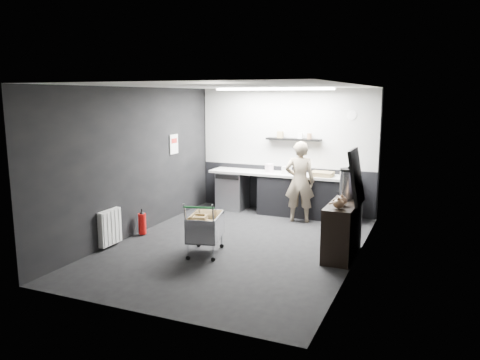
% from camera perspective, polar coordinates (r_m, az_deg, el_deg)
% --- Properties ---
extents(floor, '(5.50, 5.50, 0.00)m').
position_cam_1_polar(floor, '(8.11, -0.48, -8.03)').
color(floor, black).
rests_on(floor, ground).
extents(ceiling, '(5.50, 5.50, 0.00)m').
position_cam_1_polar(ceiling, '(7.70, -0.51, 11.40)').
color(ceiling, white).
rests_on(ceiling, wall_back).
extents(wall_back, '(5.50, 0.00, 5.50)m').
position_cam_1_polar(wall_back, '(10.35, 5.65, 3.58)').
color(wall_back, black).
rests_on(wall_back, floor).
extents(wall_front, '(5.50, 0.00, 5.50)m').
position_cam_1_polar(wall_front, '(5.44, -12.25, -2.72)').
color(wall_front, black).
rests_on(wall_front, floor).
extents(wall_left, '(0.00, 5.50, 5.50)m').
position_cam_1_polar(wall_left, '(8.78, -12.54, 2.19)').
color(wall_left, black).
rests_on(wall_left, floor).
extents(wall_right, '(0.00, 5.50, 5.50)m').
position_cam_1_polar(wall_right, '(7.24, 14.16, 0.42)').
color(wall_right, black).
rests_on(wall_right, floor).
extents(kitchen_wall_panel, '(3.95, 0.02, 1.70)m').
position_cam_1_polar(kitchen_wall_panel, '(10.28, 5.66, 6.34)').
color(kitchen_wall_panel, '#B2B2AE').
rests_on(kitchen_wall_panel, wall_back).
extents(dado_panel, '(3.95, 0.02, 1.00)m').
position_cam_1_polar(dado_panel, '(10.46, 5.53, -1.06)').
color(dado_panel, black).
rests_on(dado_panel, wall_back).
extents(floating_shelf, '(1.20, 0.22, 0.04)m').
position_cam_1_polar(floating_shelf, '(10.14, 6.53, 4.96)').
color(floating_shelf, black).
rests_on(floating_shelf, wall_back).
extents(wall_clock, '(0.20, 0.03, 0.20)m').
position_cam_1_polar(wall_clock, '(9.93, 13.47, 7.70)').
color(wall_clock, silver).
rests_on(wall_clock, wall_back).
extents(poster, '(0.02, 0.30, 0.40)m').
position_cam_1_polar(poster, '(9.83, -8.07, 4.35)').
color(poster, white).
rests_on(poster, wall_left).
extents(poster_red_band, '(0.02, 0.22, 0.10)m').
position_cam_1_polar(poster_red_band, '(9.82, -8.05, 4.75)').
color(poster_red_band, red).
rests_on(poster_red_band, poster).
extents(radiator, '(0.10, 0.50, 0.60)m').
position_cam_1_polar(radiator, '(8.25, -15.58, -5.57)').
color(radiator, silver).
rests_on(radiator, wall_left).
extents(ceiling_strip, '(2.40, 0.20, 0.04)m').
position_cam_1_polar(ceiling_strip, '(9.43, 4.10, 10.99)').
color(ceiling_strip, white).
rests_on(ceiling_strip, ceiling).
extents(prep_counter, '(3.20, 0.61, 0.90)m').
position_cam_1_polar(prep_counter, '(10.14, 5.72, -1.67)').
color(prep_counter, black).
rests_on(prep_counter, floor).
extents(person, '(0.67, 0.52, 1.65)m').
position_cam_1_polar(person, '(9.53, 7.29, -0.21)').
color(person, beige).
rests_on(person, floor).
extents(shopping_cart, '(0.66, 0.93, 0.89)m').
position_cam_1_polar(shopping_cart, '(7.62, -4.28, -5.94)').
color(shopping_cart, silver).
rests_on(shopping_cart, floor).
extents(sideboard, '(0.49, 1.16, 1.73)m').
position_cam_1_polar(sideboard, '(7.67, 12.52, -5.06)').
color(sideboard, black).
rests_on(sideboard, floor).
extents(fire_extinguisher, '(0.14, 0.14, 0.47)m').
position_cam_1_polar(fire_extinguisher, '(8.84, -11.83, -5.15)').
color(fire_extinguisher, red).
rests_on(fire_extinguisher, floor).
extents(cardboard_box, '(0.46, 0.36, 0.09)m').
position_cam_1_polar(cardboard_box, '(9.81, 9.97, 0.72)').
color(cardboard_box, olive).
rests_on(cardboard_box, prep_counter).
extents(pink_tub, '(0.19, 0.19, 0.19)m').
position_cam_1_polar(pink_tub, '(10.17, 3.59, 1.46)').
color(pink_tub, silver).
rests_on(pink_tub, prep_counter).
extents(white_container, '(0.19, 0.15, 0.16)m').
position_cam_1_polar(white_container, '(10.00, 5.70, 1.20)').
color(white_container, silver).
rests_on(white_container, prep_counter).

